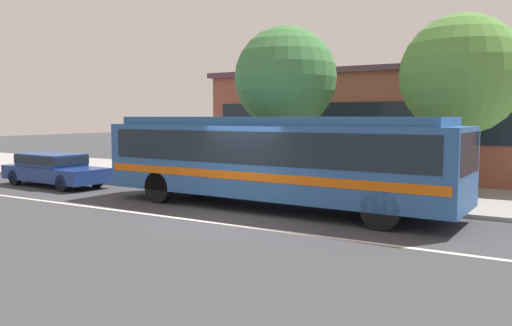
% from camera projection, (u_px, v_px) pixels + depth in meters
% --- Properties ---
extents(ground_plane, '(120.00, 120.00, 0.00)m').
position_uv_depth(ground_plane, '(232.00, 218.00, 14.10)').
color(ground_plane, '#3A3B3F').
extents(sidewalk_slab, '(60.00, 8.00, 0.12)m').
position_uv_depth(sidewalk_slab, '(332.00, 185.00, 20.25)').
color(sidewalk_slab, '#969593').
rests_on(sidewalk_slab, ground_plane).
extents(lane_stripe_center, '(56.00, 0.16, 0.01)m').
position_uv_depth(lane_stripe_center, '(215.00, 223.00, 13.42)').
color(lane_stripe_center, silver).
rests_on(lane_stripe_center, ground_plane).
extents(transit_bus, '(11.25, 3.00, 2.76)m').
position_uv_depth(transit_bus, '(272.00, 155.00, 15.38)').
color(transit_bus, '#2A579A').
rests_on(transit_bus, ground_plane).
extents(sedan_behind_bus, '(4.89, 2.07, 1.29)m').
position_uv_depth(sedan_behind_bus, '(54.00, 168.00, 20.47)').
color(sedan_behind_bus, navy).
rests_on(sedan_behind_bus, ground_plane).
extents(pedestrian_waiting_near_sign, '(0.46, 0.46, 1.79)m').
position_uv_depth(pedestrian_waiting_near_sign, '(441.00, 167.00, 16.31)').
color(pedestrian_waiting_near_sign, '#6F7058').
rests_on(pedestrian_waiting_near_sign, sidewalk_slab).
extents(bus_stop_sign, '(0.11, 0.44, 2.52)m').
position_uv_depth(bus_stop_sign, '(391.00, 151.00, 15.47)').
color(bus_stop_sign, gray).
rests_on(bus_stop_sign, sidewalk_slab).
extents(street_tree_near_stop, '(3.79, 3.79, 5.97)m').
position_uv_depth(street_tree_near_stop, '(286.00, 78.00, 19.01)').
color(street_tree_near_stop, brown).
rests_on(street_tree_near_stop, sidewalk_slab).
extents(street_tree_mid_block, '(3.89, 3.89, 5.94)m').
position_uv_depth(street_tree_mid_block, '(461.00, 75.00, 16.56)').
color(street_tree_mid_block, brown).
rests_on(street_tree_mid_block, sidewalk_slab).
extents(station_building, '(15.24, 9.08, 4.85)m').
position_uv_depth(station_building, '(389.00, 123.00, 24.98)').
color(station_building, '#954F3E').
rests_on(station_building, ground_plane).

